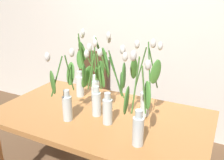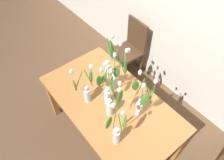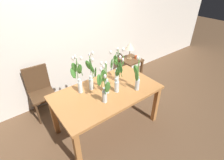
{
  "view_description": "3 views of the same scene",
  "coord_description": "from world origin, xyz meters",
  "views": [
    {
      "loc": [
        0.82,
        -1.43,
        1.6
      ],
      "look_at": [
        0.07,
        0.06,
        1.0
      ],
      "focal_mm": 39.16,
      "sensor_mm": 36.0,
      "label": 1
    },
    {
      "loc": [
        1.06,
        -0.84,
        2.64
      ],
      "look_at": [
        -0.04,
        0.05,
        1.02
      ],
      "focal_mm": 34.49,
      "sensor_mm": 36.0,
      "label": 2
    },
    {
      "loc": [
        -1.2,
        -1.7,
        2.29
      ],
      "look_at": [
        0.05,
        -0.07,
        0.96
      ],
      "focal_mm": 27.56,
      "sensor_mm": 36.0,
      "label": 3
    }
  ],
  "objects": [
    {
      "name": "room_wall_rear",
      "position": [
        0.0,
        1.25,
        1.35
      ],
      "size": [
        9.0,
        0.1,
        2.7
      ],
      "primitive_type": "cube",
      "color": "silver",
      "rests_on": "ground"
    },
    {
      "name": "tulip_vase_3",
      "position": [
        0.31,
        0.14,
        0.96
      ],
      "size": [
        0.25,
        0.23,
        0.59
      ],
      "color": "silver",
      "rests_on": "dining_table"
    },
    {
      "name": "tulip_vase_2",
      "position": [
        -0.03,
        -0.02,
        0.94
      ],
      "size": [
        0.19,
        0.2,
        0.53
      ],
      "color": "silver",
      "rests_on": "dining_table"
    },
    {
      "name": "dining_chair",
      "position": [
        -0.72,
        0.98,
        0.52
      ],
      "size": [
        0.42,
        0.42,
        0.93
      ],
      "color": "#4C331E",
      "rests_on": "ground"
    },
    {
      "name": "tulip_vase_6",
      "position": [
        -0.32,
        0.25,
        0.96
      ],
      "size": [
        0.21,
        0.18,
        0.58
      ],
      "color": "silver",
      "rests_on": "dining_table"
    },
    {
      "name": "dining_table",
      "position": [
        0.0,
        0.0,
        0.65
      ],
      "size": [
        1.6,
        0.9,
        0.74
      ],
      "color": "#B7753D",
      "rests_on": "ground"
    },
    {
      "name": "tulip_vase_4",
      "position": [
        0.39,
        -0.24,
        0.92
      ],
      "size": [
        0.15,
        0.2,
        0.57
      ],
      "color": "silver",
      "rests_on": "dining_table"
    },
    {
      "name": "tulip_vase_0",
      "position": [
        -0.17,
        -0.19,
        0.92
      ],
      "size": [
        0.1,
        0.25,
        0.51
      ],
      "color": "silver",
      "rests_on": "dining_table"
    },
    {
      "name": "tulip_vase_5",
      "position": [
        0.14,
        -0.08,
        0.92
      ],
      "size": [
        0.17,
        0.16,
        0.55
      ],
      "color": "silver",
      "rests_on": "dining_table"
    },
    {
      "name": "tulip_vase_1",
      "position": [
        -0.12,
        0.21,
        0.95
      ],
      "size": [
        0.15,
        0.21,
        0.58
      ],
      "color": "silver",
      "rests_on": "dining_table"
    }
  ]
}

